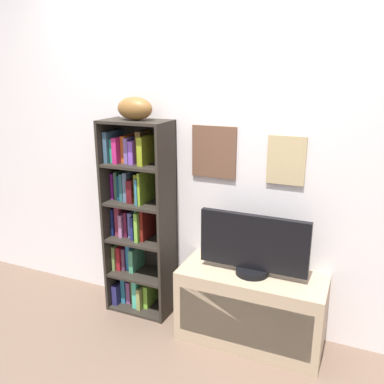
{
  "coord_description": "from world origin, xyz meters",
  "views": [
    {
      "loc": [
        1.02,
        -1.48,
        1.8
      ],
      "look_at": [
        0.0,
        0.85,
        1.04
      ],
      "focal_mm": 37.81,
      "sensor_mm": 36.0,
      "label": 1
    }
  ],
  "objects": [
    {
      "name": "tv_stand",
      "position": [
        0.42,
        0.9,
        0.26
      ],
      "size": [
        0.97,
        0.4,
        0.51
      ],
      "color": "tan",
      "rests_on": "ground"
    },
    {
      "name": "back_wall",
      "position": [
        0.0,
        1.13,
        1.23
      ],
      "size": [
        4.8,
        0.08,
        2.45
      ],
      "color": "silver",
      "rests_on": "ground"
    },
    {
      "name": "television",
      "position": [
        0.42,
        0.9,
        0.71
      ],
      "size": [
        0.72,
        0.22,
        0.41
      ],
      "color": "black",
      "rests_on": "tv_stand"
    },
    {
      "name": "bookshelf",
      "position": [
        -0.51,
        0.99,
        0.73
      ],
      "size": [
        0.49,
        0.29,
        1.48
      ],
      "color": "black",
      "rests_on": "ground"
    },
    {
      "name": "football",
      "position": [
        -0.47,
        0.95,
        1.56
      ],
      "size": [
        0.28,
        0.18,
        0.16
      ],
      "primitive_type": "ellipsoid",
      "rotation": [
        0.0,
        0.0,
        -0.07
      ],
      "color": "brown",
      "rests_on": "bookshelf"
    }
  ]
}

